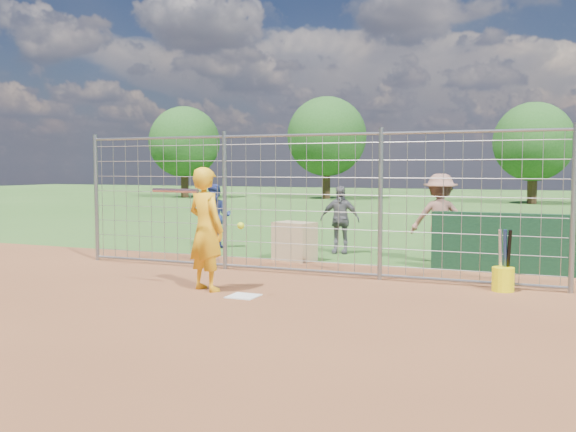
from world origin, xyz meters
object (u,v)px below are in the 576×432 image
at_px(bystander_c, 440,218).
at_px(bucket_with_bats, 503,276).
at_px(batter, 206,229).
at_px(bystander_a, 216,216).
at_px(bystander_b, 340,220).
at_px(equipment_bin, 295,241).

height_order(bystander_c, bucket_with_bats, bystander_c).
distance_m(batter, bystander_a, 5.36).
bearing_deg(batter, bystander_a, -42.49).
bearing_deg(bystander_c, bystander_b, -24.44).
bearing_deg(bucket_with_bats, bystander_b, 138.98).
height_order(bystander_a, bystander_c, bystander_c).
relative_size(batter, bucket_with_bats, 1.98).
bearing_deg(batter, bystander_b, -76.37).
relative_size(bystander_c, bucket_with_bats, 1.85).
xyz_separation_m(batter, bystander_a, (-2.49, 4.75, -0.20)).
bearing_deg(bucket_with_bats, batter, -158.08).
relative_size(batter, bystander_a, 1.26).
distance_m(batter, bystander_c, 5.25).
bearing_deg(bystander_a, bucket_with_bats, -41.42).
distance_m(bystander_a, bystander_c, 5.37).
distance_m(bystander_a, bucket_with_bats, 7.44).
xyz_separation_m(bystander_b, bystander_c, (2.32, -0.59, 0.14)).
bearing_deg(bystander_b, equipment_bin, -115.26).
bearing_deg(equipment_bin, batter, -76.82).
bearing_deg(bystander_a, bystander_c, -21.16).
height_order(batter, bystander_c, batter).
bearing_deg(equipment_bin, bystander_a, 168.49).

